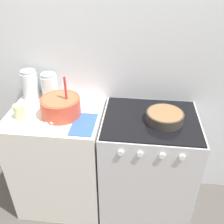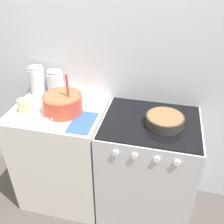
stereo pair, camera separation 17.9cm
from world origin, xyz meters
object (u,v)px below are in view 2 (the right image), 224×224
object	(u,v)px
tin_can	(23,106)
stove	(147,169)
mixing_bowl	(63,103)
storage_jar_middle	(56,85)
baking_pan	(165,120)
storage_jar_left	(38,82)

from	to	relation	value
tin_can	stove	bearing A→B (deg)	5.71
mixing_bowl	storage_jar_middle	distance (m)	0.28
stove	mixing_bowl	size ratio (longest dim) A/B	3.03
baking_pan	storage_jar_middle	bearing A→B (deg)	165.74
stove	mixing_bowl	distance (m)	0.86
storage_jar_middle	stove	bearing A→B (deg)	-14.38
stove	tin_can	distance (m)	1.09
tin_can	storage_jar_middle	bearing A→B (deg)	66.52
storage_jar_left	storage_jar_middle	distance (m)	0.16
baking_pan	storage_jar_middle	world-z (taller)	storage_jar_middle
stove	tin_can	xyz separation A→B (m)	(-0.95, -0.09, 0.52)
baking_pan	mixing_bowl	bearing A→B (deg)	-179.86
stove	mixing_bowl	bearing A→B (deg)	-177.97
tin_can	storage_jar_left	bearing A→B (deg)	95.45
storage_jar_middle	mixing_bowl	bearing A→B (deg)	-56.03
stove	storage_jar_middle	xyz separation A→B (m)	(-0.82, 0.21, 0.56)
storage_jar_middle	tin_can	size ratio (longest dim) A/B	2.11
stove	baking_pan	xyz separation A→B (m)	(0.09, -0.02, 0.51)
mixing_bowl	storage_jar_middle	world-z (taller)	mixing_bowl
stove	mixing_bowl	xyz separation A→B (m)	(-0.66, -0.02, 0.55)
storage_jar_left	storage_jar_middle	xyz separation A→B (m)	(0.16, -0.00, -0.01)
stove	storage_jar_middle	world-z (taller)	storage_jar_middle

